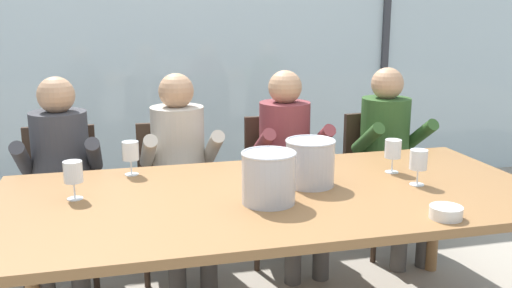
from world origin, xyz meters
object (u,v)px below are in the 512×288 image
at_px(chair_center, 279,175).
at_px(ice_bucket_secondary, 310,162).
at_px(wine_glass_by_left_taster, 393,150).
at_px(chair_right_of_center, 378,169).
at_px(person_maroon_top, 289,154).
at_px(ice_bucket_primary, 269,177).
at_px(chair_left_of_center, 173,184).
at_px(wine_glass_center_pour, 131,152).
at_px(person_beige_jumper, 181,161).
at_px(person_charcoal_jacket, 61,169).
at_px(wine_glass_near_bucket, 418,161).
at_px(chair_near_curtain, 61,190).
at_px(wine_glass_by_right_taster, 73,174).
at_px(person_olive_shirt, 390,148).
at_px(tasting_bowl, 446,212).
at_px(dining_table, 275,205).

xyz_separation_m(chair_center, ice_bucket_secondary, (-0.13, -0.95, 0.35)).
bearing_deg(wine_glass_by_left_taster, chair_right_of_center, 67.44).
relative_size(person_maroon_top, ice_bucket_primary, 5.04).
distance_m(chair_left_of_center, wine_glass_center_pour, 0.68).
relative_size(chair_left_of_center, ice_bucket_secondary, 3.73).
bearing_deg(person_beige_jumper, chair_right_of_center, 2.38).
distance_m(chair_left_of_center, person_beige_jumper, 0.21).
bearing_deg(person_charcoal_jacket, chair_right_of_center, 3.97).
bearing_deg(wine_glass_near_bucket, chair_near_curtain, 147.84).
xyz_separation_m(person_charcoal_jacket, wine_glass_by_right_taster, (0.12, -0.73, 0.17)).
height_order(person_charcoal_jacket, wine_glass_near_bucket, person_charcoal_jacket).
height_order(chair_center, wine_glass_by_left_taster, wine_glass_by_left_taster).
distance_m(wine_glass_near_bucket, wine_glass_center_pour, 1.42).
relative_size(chair_near_curtain, person_charcoal_jacket, 0.74).
relative_size(person_olive_shirt, tasting_bowl, 9.17).
height_order(ice_bucket_secondary, wine_glass_by_right_taster, ice_bucket_secondary).
distance_m(chair_right_of_center, person_olive_shirt, 0.21).
distance_m(chair_right_of_center, wine_glass_near_bucket, 1.15).
height_order(person_olive_shirt, tasting_bowl, person_olive_shirt).
height_order(chair_near_curtain, person_beige_jumper, person_beige_jumper).
height_order(chair_near_curtain, wine_glass_near_bucket, wine_glass_near_bucket).
distance_m(chair_left_of_center, person_maroon_top, 0.74).
distance_m(chair_left_of_center, wine_glass_by_right_taster, 1.05).
distance_m(person_maroon_top, wine_glass_by_right_taster, 1.44).
height_order(chair_left_of_center, ice_bucket_secondary, ice_bucket_secondary).
bearing_deg(wine_glass_center_pour, person_charcoal_jacket, 133.09).
xyz_separation_m(chair_near_curtain, wine_glass_near_bucket, (1.73, -1.09, 0.35)).
xyz_separation_m(tasting_bowl, wine_glass_by_right_taster, (-1.47, 0.62, 0.09)).
height_order(chair_left_of_center, wine_glass_near_bucket, wine_glass_near_bucket).
distance_m(dining_table, person_olive_shirt, 1.35).
xyz_separation_m(chair_left_of_center, ice_bucket_primary, (0.30, -1.11, 0.35)).
xyz_separation_m(dining_table, chair_right_of_center, (1.02, 0.99, -0.17)).
height_order(person_olive_shirt, wine_glass_center_pour, person_olive_shirt).
bearing_deg(chair_center, person_beige_jumper, -162.03).
distance_m(wine_glass_by_left_taster, wine_glass_near_bucket, 0.23).
bearing_deg(ice_bucket_primary, person_maroon_top, 67.72).
height_order(chair_right_of_center, wine_glass_near_bucket, wine_glass_near_bucket).
distance_m(person_olive_shirt, tasting_bowl, 1.43).
relative_size(dining_table, wine_glass_by_left_taster, 14.50).
distance_m(person_maroon_top, tasting_bowl, 1.38).
relative_size(chair_left_of_center, chair_center, 1.00).
bearing_deg(chair_near_curtain, person_maroon_top, -5.08).
bearing_deg(person_charcoal_jacket, person_olive_shirt, 0.59).
height_order(chair_left_of_center, person_charcoal_jacket, person_charcoal_jacket).
bearing_deg(dining_table, person_maroon_top, 68.47).
relative_size(person_maroon_top, ice_bucket_secondary, 5.06).
xyz_separation_m(chair_right_of_center, ice_bucket_primary, (-1.08, -1.11, 0.35)).
xyz_separation_m(person_maroon_top, wine_glass_by_left_taster, (0.34, -0.70, 0.17)).
distance_m(tasting_bowl, wine_glass_center_pour, 1.54).
relative_size(dining_table, person_charcoal_jacket, 2.08).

